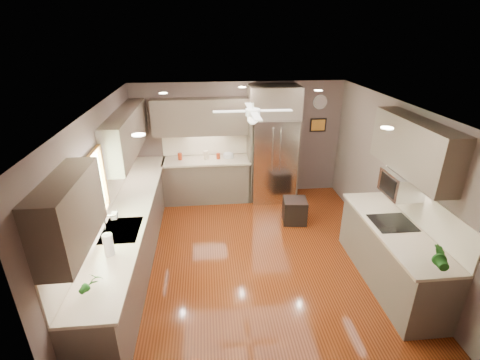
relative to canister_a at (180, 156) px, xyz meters
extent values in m
plane|color=#431908|center=(1.27, -2.22, -1.02)|extent=(5.00, 5.00, 0.00)
plane|color=white|center=(1.27, -2.22, 1.48)|extent=(5.00, 5.00, 0.00)
plane|color=brown|center=(1.27, 0.28, 0.23)|extent=(4.50, 0.00, 4.50)
plane|color=brown|center=(1.27, -4.72, 0.23)|extent=(4.50, 0.00, 4.50)
plane|color=brown|center=(-0.98, -2.22, 0.23)|extent=(0.00, 5.00, 5.00)
plane|color=brown|center=(3.52, -2.22, 0.23)|extent=(0.00, 5.00, 5.00)
cylinder|color=maroon|center=(0.00, 0.00, 0.00)|extent=(0.12, 0.12, 0.14)
cylinder|color=beige|center=(0.55, 0.01, 0.01)|extent=(0.14, 0.14, 0.18)
cylinder|color=maroon|center=(0.81, -0.01, -0.02)|extent=(0.09, 0.09, 0.12)
imported|color=white|center=(-0.79, -2.43, 0.01)|extent=(0.08, 0.09, 0.19)
imported|color=#1B5217|center=(-0.67, -3.99, 0.07)|extent=(0.19, 0.16, 0.30)
imported|color=#1B5217|center=(3.17, -3.99, 0.10)|extent=(0.23, 0.20, 0.36)
imported|color=beige|center=(1.03, -0.01, -0.05)|extent=(0.27, 0.27, 0.06)
cube|color=brown|center=(-0.68, -2.07, -0.57)|extent=(0.60, 4.70, 0.90)
cube|color=beige|center=(-0.66, -2.07, -0.10)|extent=(0.65, 4.70, 0.04)
cube|color=beige|center=(-0.97, -2.07, 0.18)|extent=(0.02, 4.70, 0.50)
cube|color=brown|center=(0.55, -0.02, -0.57)|extent=(1.85, 0.60, 0.90)
cube|color=beige|center=(0.55, -0.04, -0.10)|extent=(1.85, 0.65, 0.04)
cube|color=beige|center=(0.55, 0.27, 0.18)|extent=(1.85, 0.02, 0.50)
cube|color=brown|center=(-0.81, -3.82, 0.81)|extent=(0.33, 1.20, 0.75)
cube|color=brown|center=(-0.81, -0.92, 0.81)|extent=(0.33, 2.40, 0.75)
cube|color=brown|center=(0.55, 0.11, 0.81)|extent=(2.15, 0.33, 0.75)
cube|color=brown|center=(3.36, -2.77, 1.01)|extent=(0.33, 1.70, 0.75)
cube|color=#BFF2B2|center=(-0.96, -2.72, 0.53)|extent=(0.01, 1.00, 0.80)
cube|color=brown|center=(-0.94, -2.72, 0.96)|extent=(0.05, 1.12, 0.06)
cube|color=brown|center=(-0.94, -2.72, 0.10)|extent=(0.05, 1.12, 0.06)
cube|color=brown|center=(-0.94, -3.25, 0.53)|extent=(0.05, 0.06, 0.80)
cube|color=brown|center=(-0.94, -2.19, 0.53)|extent=(0.05, 0.06, 0.80)
cube|color=silver|center=(-0.66, -2.72, -0.09)|extent=(0.50, 0.70, 0.03)
cube|color=#262626|center=(-0.66, -2.72, -0.13)|extent=(0.44, 0.62, 0.05)
cylinder|color=silver|center=(-0.86, -2.72, 0.03)|extent=(0.02, 0.02, 0.24)
cylinder|color=silver|center=(-0.80, -2.72, 0.15)|extent=(0.16, 0.02, 0.02)
cube|color=silver|center=(1.97, -0.08, -0.11)|extent=(0.92, 0.72, 1.82)
cube|color=black|center=(1.97, -0.42, -0.36)|extent=(0.88, 0.02, 0.02)
cube|color=black|center=(1.97, -0.43, 0.23)|extent=(0.01, 0.02, 1.00)
cylinder|color=silver|center=(1.89, -0.46, 0.23)|extent=(0.02, 0.02, 0.90)
cylinder|color=silver|center=(2.05, -0.46, 0.23)|extent=(0.02, 0.02, 0.90)
cube|color=brown|center=(1.97, -0.02, 1.12)|extent=(1.04, 0.60, 0.63)
cube|color=brown|center=(1.47, -0.02, -0.11)|extent=(0.06, 0.60, 1.82)
cube|color=brown|center=(2.47, -0.02, -0.11)|extent=(0.06, 0.60, 1.82)
cube|color=brown|center=(3.20, -3.02, -0.57)|extent=(0.65, 2.20, 0.90)
cube|color=beige|center=(3.18, -3.02, -0.10)|extent=(0.70, 2.20, 0.04)
cube|color=beige|center=(3.51, -3.02, 0.18)|extent=(0.02, 2.20, 0.50)
cube|color=black|center=(3.18, -2.92, -0.08)|extent=(0.56, 0.52, 0.01)
cube|color=silver|center=(3.30, -2.77, 0.46)|extent=(0.42, 0.55, 0.34)
cube|color=black|center=(3.09, -2.77, 0.46)|extent=(0.02, 0.40, 0.26)
cylinder|color=white|center=(1.27, -1.92, 1.44)|extent=(0.03, 0.03, 0.08)
cylinder|color=white|center=(1.27, -1.92, 1.34)|extent=(0.22, 0.22, 0.10)
sphere|color=white|center=(1.27, -1.92, 1.24)|extent=(0.16, 0.16, 0.16)
cube|color=white|center=(1.62, -1.92, 1.36)|extent=(0.48, 0.11, 0.01)
cube|color=white|center=(1.27, -1.57, 1.36)|extent=(0.11, 0.48, 0.01)
cube|color=white|center=(0.92, -1.92, 1.36)|extent=(0.48, 0.11, 0.01)
cube|color=white|center=(1.27, -2.27, 1.36)|extent=(0.11, 0.48, 0.01)
cylinder|color=white|center=(-0.13, -0.92, 1.47)|extent=(0.14, 0.14, 0.01)
cylinder|color=white|center=(2.57, -0.92, 1.47)|extent=(0.14, 0.14, 0.01)
cylinder|color=white|center=(-0.13, -3.42, 1.47)|extent=(0.14, 0.14, 0.01)
cylinder|color=white|center=(2.57, -3.42, 1.47)|extent=(0.14, 0.14, 0.01)
cylinder|color=white|center=(1.27, -0.42, 1.47)|extent=(0.14, 0.14, 0.01)
cylinder|color=white|center=(3.02, 0.26, 1.03)|extent=(0.30, 0.03, 0.30)
cylinder|color=silver|center=(3.02, 0.25, 1.03)|extent=(0.29, 0.00, 0.29)
cube|color=black|center=(3.02, 0.26, 0.53)|extent=(0.36, 0.03, 0.30)
cube|color=#BA7625|center=(3.02, 0.24, 0.53)|extent=(0.30, 0.01, 0.24)
cube|color=black|center=(2.23, -1.17, -0.80)|extent=(0.49, 0.49, 0.50)
cube|color=black|center=(2.23, -1.17, -0.56)|extent=(0.47, 0.47, 0.03)
cylinder|color=white|center=(-0.67, -3.28, 0.06)|extent=(0.12, 0.12, 0.28)
cylinder|color=silver|center=(-0.67, -3.28, 0.07)|extent=(0.02, 0.02, 0.31)
camera|label=1|loc=(0.58, -6.99, 2.50)|focal=26.00mm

